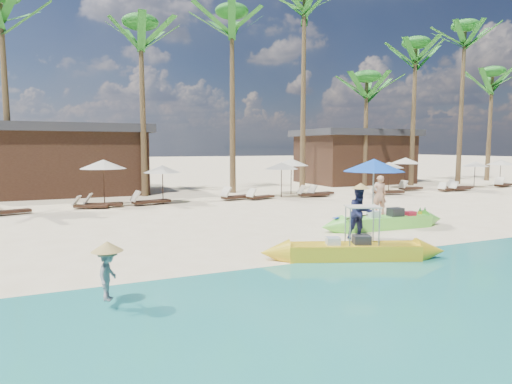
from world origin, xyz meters
name	(u,v)px	position (x,y,z in m)	size (l,w,h in m)	color
ground	(318,237)	(0.00, 0.00, 0.00)	(240.00, 240.00, 0.00)	#FDE7BB
wet_sand_strip	(439,282)	(0.00, -5.00, 0.00)	(240.00, 4.50, 0.01)	tan
green_canoe	(385,222)	(2.99, 0.38, 0.24)	(5.73, 0.93, 0.73)	#6FE646
yellow_canoe	(353,251)	(-0.61, -2.72, 0.23)	(5.19, 2.25, 1.41)	gold
tourist	(379,195)	(4.91, 3.06, 0.85)	(0.62, 0.41, 1.70)	tan
vendor_green	(360,213)	(1.08, -0.72, 0.84)	(0.81, 0.63, 1.68)	#151A3B
vendor_yellow	(108,274)	(-6.72, -3.87, 0.66)	(0.62, 0.35, 0.96)	gray
blue_umbrella	(374,165)	(3.09, 1.19, 2.24)	(2.31, 2.31, 2.48)	#99999E
lounger_3_right	(6,211)	(-9.98, 9.17, 0.20)	(1.82, 1.05, 0.59)	#352115
resort_parasol_4	(103,164)	(-5.89, 10.36, 2.09)	(2.25, 2.25, 2.31)	#352115
lounger_4_left	(89,205)	(-6.63, 9.86, 0.19)	(1.71, 1.01, 0.55)	#352115
lounger_4_right	(101,203)	(-6.05, 10.11, 0.20)	(1.87, 0.96, 0.61)	#352115
resort_parasol_5	(162,169)	(-3.04, 10.31, 1.80)	(1.94, 1.94, 2.00)	#352115
lounger_5_left	(149,201)	(-3.80, 10.11, 0.22)	(2.05, 1.00, 0.67)	#352115
resort_parasol_6	(281,166)	(3.88, 10.51, 1.84)	(1.98, 1.98, 2.04)	#352115
lounger_6_left	(236,196)	(1.00, 10.36, 0.23)	(2.09, 1.14, 0.68)	#352115
lounger_6_right	(259,196)	(2.24, 9.98, 0.19)	(1.78, 1.03, 0.58)	#352115
resort_parasol_7	(291,162)	(5.17, 11.73, 1.99)	(2.14, 2.14, 2.21)	#352115
lounger_7_left	(320,193)	(6.32, 10.23, 0.20)	(1.84, 0.92, 0.60)	#352115
lounger_7_right	(312,194)	(5.54, 9.87, 0.21)	(1.92, 0.83, 0.63)	#352115
resort_parasol_8	(389,165)	(11.70, 10.46, 1.76)	(1.89, 1.89, 1.95)	#352115
lounger_8_left	(386,191)	(10.42, 9.15, 0.22)	(2.05, 0.90, 0.67)	#352115
resort_parasol_9	(405,161)	(14.21, 11.76, 1.97)	(2.13, 2.13, 2.19)	#352115
lounger_9_left	(409,188)	(13.52, 10.53, 0.21)	(1.90, 0.77, 0.63)	#352115
lounger_9_right	(447,189)	(15.41, 9.13, 0.19)	(1.72, 0.85, 0.56)	#352115
resort_parasol_10	(475,164)	(19.54, 10.52, 1.70)	(1.83, 1.83, 1.89)	#352115
lounger_10_left	(459,188)	(16.42, 9.06, 0.20)	(1.78, 0.75, 0.59)	#352115
lounger_10_right	(458,186)	(17.32, 9.94, 0.20)	(1.83, 1.07, 0.59)	#352115
resort_parasol_11	(501,162)	(21.84, 10.24, 1.80)	(1.94, 1.94, 2.00)	#352115
lounger_11_left	(503,184)	(21.75, 9.89, 0.22)	(2.04, 1.12, 0.66)	#352115
palm_2	(1,28)	(-10.45, 15.08, 9.18)	(2.08, 2.08, 11.33)	brown
palm_3	(141,49)	(-3.36, 14.27, 8.58)	(2.08, 2.08, 10.52)	brown
palm_4	(232,41)	(2.15, 14.01, 9.45)	(2.08, 2.08, 11.70)	brown
palm_5	(304,29)	(7.45, 14.38, 10.82)	(2.08, 2.08, 13.60)	brown
palm_6	(367,91)	(12.84, 14.52, 7.05)	(2.08, 2.08, 8.51)	brown
palm_7	(415,65)	(16.57, 13.68, 8.99)	(2.08, 2.08, 11.08)	brown
palm_8	(464,53)	(21.07, 13.33, 10.18)	(2.08, 2.08, 12.70)	brown
palm_9	(492,87)	(26.21, 14.81, 8.06)	(2.08, 2.08, 9.82)	brown
pavilion_west	(60,159)	(-8.00, 17.50, 2.19)	(10.80, 6.60, 4.30)	#352115
pavilion_east	(354,156)	(14.00, 17.50, 2.20)	(8.80, 6.60, 4.30)	#352115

